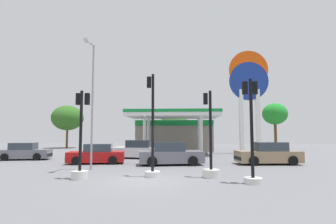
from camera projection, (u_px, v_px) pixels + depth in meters
name	position (u px, v px, depth m)	size (l,w,h in m)	color
ground_plane	(145.00, 181.00, 12.08)	(90.00, 90.00, 0.00)	slate
gas_station	(174.00, 133.00, 32.25)	(9.42, 11.18, 4.50)	gray
station_pole_sign	(249.00, 88.00, 29.19)	(4.27, 0.56, 11.37)	white
car_0	(139.00, 150.00, 23.00)	(4.70, 2.68, 1.58)	black
car_1	(171.00, 154.00, 18.25)	(4.63, 2.57, 1.57)	black
car_2	(268.00, 154.00, 18.59)	(4.48, 2.29, 1.55)	black
car_3	(97.00, 155.00, 19.00)	(4.19, 2.34, 1.42)	black
car_4	(25.00, 152.00, 21.77)	(4.14, 2.34, 1.40)	black
traffic_signal_0	(211.00, 158.00, 13.02)	(0.84, 0.84, 4.30)	silver
traffic_signal_1	(80.00, 152.00, 12.60)	(0.79, 0.79, 4.22)	silver
traffic_signal_2	(152.00, 146.00, 13.32)	(0.78, 0.78, 5.20)	silver
traffic_signal_3	(252.00, 145.00, 11.51)	(0.78, 0.78, 4.57)	silver
tree_0	(68.00, 118.00, 39.75)	(4.67, 4.67, 6.38)	brown
tree_1	(174.00, 122.00, 37.60)	(3.69, 3.69, 5.46)	brown
tree_2	(275.00, 114.00, 37.57)	(3.47, 3.47, 6.47)	brown
corner_streetlamp	(92.00, 94.00, 15.94)	(0.24, 1.48, 7.64)	gray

